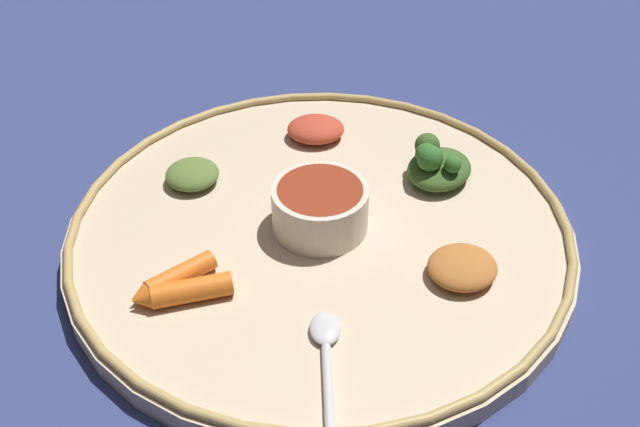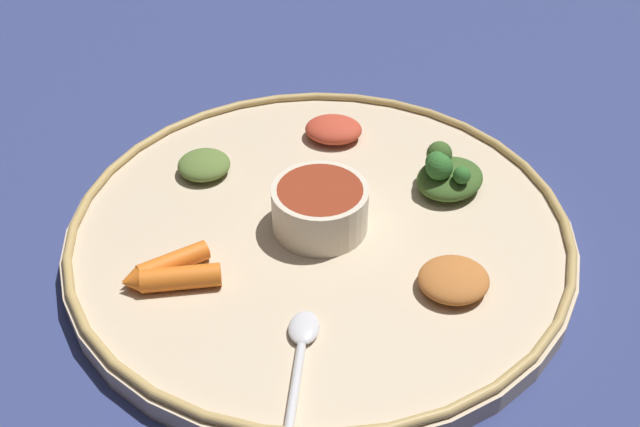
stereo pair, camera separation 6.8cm
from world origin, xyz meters
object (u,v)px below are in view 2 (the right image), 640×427
object	(u,v)px
greens_pile	(447,174)
center_bowl	(320,207)
carrot_near_spoon	(166,265)
carrot_outer	(173,279)
spoon	(299,364)

from	to	relation	value
greens_pile	center_bowl	bearing A→B (deg)	57.54
carrot_near_spoon	greens_pile	bearing A→B (deg)	-122.62
greens_pile	carrot_near_spoon	distance (m)	0.27
greens_pile	carrot_outer	xyz separation A→B (m)	(0.13, 0.24, -0.01)
carrot_outer	spoon	bearing A→B (deg)	173.71
center_bowl	greens_pile	xyz separation A→B (m)	(-0.07, -0.11, -0.01)
carrot_near_spoon	carrot_outer	size ratio (longest dim) A/B	1.02
spoon	carrot_near_spoon	world-z (taller)	carrot_near_spoon
spoon	carrot_outer	size ratio (longest dim) A/B	2.02
carrot_near_spoon	spoon	bearing A→B (deg)	170.44
carrot_near_spoon	carrot_outer	world-z (taller)	carrot_outer
center_bowl	spoon	world-z (taller)	center_bowl
spoon	greens_pile	distance (m)	0.25
center_bowl	carrot_near_spoon	distance (m)	0.14
spoon	greens_pile	world-z (taller)	greens_pile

